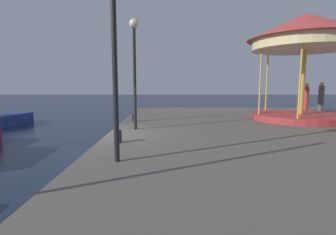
{
  "coord_description": "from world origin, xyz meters",
  "views": [
    {
      "loc": [
        2.14,
        -9.14,
        2.58
      ],
      "look_at": [
        2.24,
        2.4,
        1.11
      ],
      "focal_mm": 27.36,
      "sensor_mm": 36.0,
      "label": 1
    }
  ],
  "objects_px": {
    "carousel": "(305,42)",
    "bollard_center": "(118,136)",
    "lamp_post_near_edge": "(114,25)",
    "person_mid_promenade": "(306,98)",
    "lamp_post_mid_promenade": "(134,55)",
    "person_far_corner": "(321,98)",
    "bollard_north": "(134,117)"
  },
  "relations": [
    {
      "from": "carousel",
      "to": "bollard_north",
      "type": "xyz_separation_m",
      "value": [
        -8.43,
        -0.49,
        -3.7
      ]
    },
    {
      "from": "lamp_post_near_edge",
      "to": "carousel",
      "type": "bearing_deg",
      "value": 41.59
    },
    {
      "from": "carousel",
      "to": "bollard_north",
      "type": "distance_m",
      "value": 9.21
    },
    {
      "from": "carousel",
      "to": "bollard_center",
      "type": "distance_m",
      "value": 10.5
    },
    {
      "from": "bollard_center",
      "to": "bollard_north",
      "type": "bearing_deg",
      "value": 90.69
    },
    {
      "from": "lamp_post_near_edge",
      "to": "person_mid_promenade",
      "type": "bearing_deg",
      "value": 47.01
    },
    {
      "from": "lamp_post_mid_promenade",
      "to": "bollard_north",
      "type": "distance_m",
      "value": 3.55
    },
    {
      "from": "bollard_north",
      "to": "person_mid_promenade",
      "type": "height_order",
      "value": "person_mid_promenade"
    },
    {
      "from": "carousel",
      "to": "lamp_post_mid_promenade",
      "type": "height_order",
      "value": "carousel"
    },
    {
      "from": "lamp_post_mid_promenade",
      "to": "person_far_corner",
      "type": "relative_size",
      "value": 2.19
    },
    {
      "from": "lamp_post_mid_promenade",
      "to": "bollard_north",
      "type": "height_order",
      "value": "lamp_post_mid_promenade"
    },
    {
      "from": "carousel",
      "to": "bollard_center",
      "type": "relative_size",
      "value": 13.83
    },
    {
      "from": "bollard_center",
      "to": "carousel",
      "type": "bearing_deg",
      "value": 31.66
    },
    {
      "from": "bollard_center",
      "to": "person_mid_promenade",
      "type": "bearing_deg",
      "value": 40.73
    },
    {
      "from": "person_far_corner",
      "to": "carousel",
      "type": "bearing_deg",
      "value": -133.28
    },
    {
      "from": "carousel",
      "to": "bollard_center",
      "type": "xyz_separation_m",
      "value": [
        -8.37,
        -5.16,
        -3.7
      ]
    },
    {
      "from": "person_mid_promenade",
      "to": "bollard_north",
      "type": "bearing_deg",
      "value": -156.48
    },
    {
      "from": "lamp_post_mid_promenade",
      "to": "lamp_post_near_edge",
      "type": "bearing_deg",
      "value": -88.9
    },
    {
      "from": "lamp_post_mid_promenade",
      "to": "bollard_center",
      "type": "height_order",
      "value": "lamp_post_mid_promenade"
    },
    {
      "from": "lamp_post_near_edge",
      "to": "bollard_center",
      "type": "xyz_separation_m",
      "value": [
        -0.35,
        1.96,
        -2.9
      ]
    },
    {
      "from": "carousel",
      "to": "person_far_corner",
      "type": "height_order",
      "value": "carousel"
    },
    {
      "from": "lamp_post_near_edge",
      "to": "person_mid_promenade",
      "type": "relative_size",
      "value": 2.39
    },
    {
      "from": "bollard_center",
      "to": "person_far_corner",
      "type": "distance_m",
      "value": 14.02
    },
    {
      "from": "carousel",
      "to": "lamp_post_mid_promenade",
      "type": "distance_m",
      "value": 8.61
    },
    {
      "from": "bollard_north",
      "to": "bollard_center",
      "type": "xyz_separation_m",
      "value": [
        0.06,
        -4.67,
        0.0
      ]
    },
    {
      "from": "carousel",
      "to": "person_mid_promenade",
      "type": "relative_size",
      "value": 2.9
    },
    {
      "from": "lamp_post_mid_promenade",
      "to": "person_far_corner",
      "type": "height_order",
      "value": "lamp_post_mid_promenade"
    },
    {
      "from": "lamp_post_mid_promenade",
      "to": "person_mid_promenade",
      "type": "height_order",
      "value": "lamp_post_mid_promenade"
    },
    {
      "from": "carousel",
      "to": "person_mid_promenade",
      "type": "bearing_deg",
      "value": 58.53
    },
    {
      "from": "bollard_center",
      "to": "person_far_corner",
      "type": "xyz_separation_m",
      "value": [
        11.29,
        8.27,
        0.73
      ]
    },
    {
      "from": "lamp_post_near_edge",
      "to": "bollard_north",
      "type": "bearing_deg",
      "value": 93.46
    },
    {
      "from": "lamp_post_near_edge",
      "to": "bollard_north",
      "type": "height_order",
      "value": "lamp_post_near_edge"
    }
  ]
}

